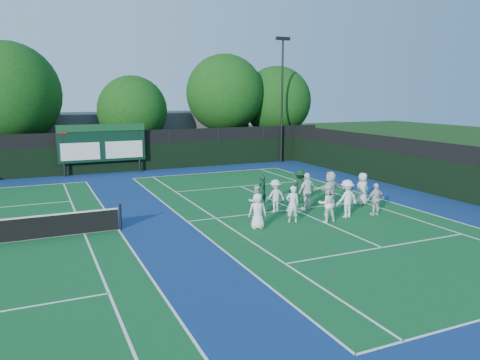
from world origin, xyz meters
name	(u,v)px	position (x,y,z in m)	size (l,w,h in m)	color
ground	(304,214)	(0.00, 0.00, 0.00)	(120.00, 120.00, 0.00)	#13350E
court_apron	(176,223)	(-6.00, 1.00, 0.00)	(34.00, 32.00, 0.01)	navy
near_court	(293,209)	(0.00, 1.00, 0.01)	(11.05, 23.85, 0.01)	#115626
back_fence	(116,154)	(-6.00, 16.00, 1.36)	(34.00, 0.08, 3.00)	black
divider_fence_right	(431,170)	(9.00, 1.00, 1.36)	(0.08, 32.00, 3.00)	black
scoreboard	(102,143)	(-7.01, 15.59, 2.19)	(6.00, 0.21, 3.55)	black
clubhouse	(145,134)	(-2.00, 24.00, 2.00)	(18.00, 6.00, 4.00)	#58585D
light_pole_right	(282,86)	(7.50, 15.70, 6.30)	(1.20, 0.30, 10.12)	black
tree_b	(10,97)	(-12.73, 19.58, 5.41)	(7.51, 7.51, 9.36)	#32190D
tree_c	(134,112)	(-3.85, 19.58, 4.17)	(5.52, 5.52, 7.08)	#32190D
tree_d	(226,95)	(4.14, 19.58, 5.51)	(6.65, 6.65, 9.01)	#32190D
tree_e	(277,103)	(9.20, 19.58, 4.83)	(6.24, 6.24, 8.11)	#32190D
tennis_ball_0	(233,230)	(-4.14, -1.08, 0.03)	(0.07, 0.07, 0.07)	yellow
tennis_ball_1	(286,194)	(1.35, 4.10, 0.03)	(0.07, 0.07, 0.07)	yellow
tennis_ball_2	(379,209)	(3.88, -0.72, 0.03)	(0.07, 0.07, 0.07)	yellow
tennis_ball_4	(282,200)	(0.38, 2.87, 0.03)	(0.07, 0.07, 0.07)	yellow
tennis_ball_5	(310,201)	(1.61, 2.04, 0.03)	(0.07, 0.07, 0.07)	yellow
player_front_0	(258,211)	(-3.10, -1.25, 0.77)	(0.75, 0.49, 1.53)	white
player_front_1	(292,204)	(-1.25, -0.99, 0.83)	(0.60, 0.40, 1.66)	white
player_front_2	(327,203)	(0.18, -1.55, 0.85)	(0.82, 0.64, 1.70)	white
player_front_3	(347,199)	(1.49, -1.24, 0.88)	(1.13, 0.65, 1.75)	white
player_front_4	(376,199)	(2.94, -1.53, 0.77)	(0.90, 0.38, 1.54)	silver
player_back_0	(256,201)	(-2.33, 0.44, 0.75)	(0.73, 0.57, 1.50)	silver
player_back_1	(275,196)	(-1.07, 0.94, 0.80)	(1.03, 0.59, 1.59)	white
player_back_2	(307,191)	(0.59, 0.72, 0.92)	(1.08, 0.45, 1.84)	white
player_back_3	(330,189)	(2.03, 0.84, 0.90)	(1.68, 0.53, 1.81)	white
player_back_4	(362,189)	(3.73, 0.43, 0.84)	(0.82, 0.53, 1.67)	silver
coach_left	(262,191)	(-1.07, 2.35, 0.79)	(0.58, 0.38, 1.58)	#0E3620
coach_right	(300,186)	(1.05, 2.15, 0.88)	(1.14, 0.65, 1.76)	#0E331B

